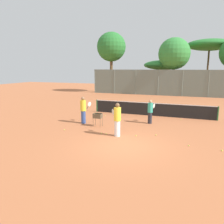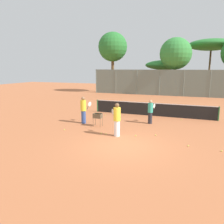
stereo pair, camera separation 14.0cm
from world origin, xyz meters
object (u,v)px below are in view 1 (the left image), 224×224
object	(u,v)px
player_white_outfit	(117,119)
player_yellow_shirt	(150,111)
player_red_cap	(83,110)
ball_cart	(98,117)
parked_car	(207,90)
tennis_net	(152,109)

from	to	relation	value
player_white_outfit	player_yellow_shirt	bearing A→B (deg)	-64.79
player_red_cap	ball_cart	size ratio (longest dim) A/B	2.17
parked_car	tennis_net	bearing A→B (deg)	-106.20
tennis_net	player_red_cap	xyz separation A→B (m)	(-4.03, -4.15, 0.41)
player_red_cap	ball_cart	distance (m)	1.36
tennis_net	parked_car	xyz separation A→B (m)	(4.87, 16.77, 0.10)
player_white_outfit	player_yellow_shirt	distance (m)	3.74
player_red_cap	player_yellow_shirt	distance (m)	4.65
ball_cart	player_white_outfit	bearing A→B (deg)	-39.30
player_red_cap	player_white_outfit	bearing A→B (deg)	-96.37
player_red_cap	parked_car	size ratio (longest dim) A/B	0.45
tennis_net	player_red_cap	bearing A→B (deg)	-134.11
tennis_net	parked_car	world-z (taller)	parked_car
player_yellow_shirt	ball_cart	size ratio (longest dim) A/B	1.92
player_white_outfit	player_red_cap	world-z (taller)	player_white_outfit
tennis_net	parked_car	bearing A→B (deg)	73.80
player_yellow_shirt	player_red_cap	bearing A→B (deg)	128.45
tennis_net	ball_cart	xyz separation A→B (m)	(-2.77, -4.54, 0.08)
tennis_net	ball_cart	distance (m)	5.32
player_red_cap	parked_car	world-z (taller)	player_red_cap
ball_cart	parked_car	xyz separation A→B (m)	(7.64, 21.31, 0.02)
tennis_net	player_yellow_shirt	bearing A→B (deg)	-82.37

